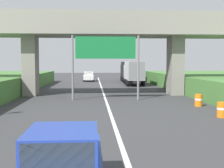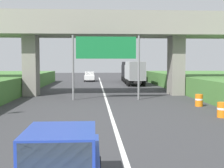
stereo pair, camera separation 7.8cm
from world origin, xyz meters
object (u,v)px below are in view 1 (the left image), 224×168
car_blue (63,166)px  construction_barrel_3 (199,100)px  construction_barrel_2 (222,110)px  car_white (89,76)px  overhead_highway_sign (106,52)px  truck_silver (134,72)px  truck_black (128,71)px

car_blue → construction_barrel_3: size_ratio=4.56×
car_blue → construction_barrel_2: 13.31m
car_white → construction_barrel_3: (8.63, -31.74, -0.40)m
overhead_highway_sign → car_white: 27.65m
car_blue → construction_barrel_3: bearing=60.5°
car_blue → construction_barrel_2: bearing=51.6°
overhead_highway_sign → car_blue: 19.72m
truck_silver → car_white: (-6.67, 10.06, -1.08)m
car_blue → truck_black: bearing=81.5°
car_blue → car_white: size_ratio=1.00×
construction_barrel_3 → construction_barrel_2: bearing=-92.9°
truck_silver → overhead_highway_sign: bearing=-105.4°
truck_silver → construction_barrel_2: 26.37m
car_white → truck_black: bearing=-11.3°
truck_silver → construction_barrel_3: bearing=-84.8°
overhead_highway_sign → construction_barrel_3: size_ratio=6.53×
truck_black → construction_barrel_2: (1.45, -34.95, -1.47)m
overhead_highway_sign → truck_black: bearing=79.0°
construction_barrel_2 → construction_barrel_3: 4.60m
car_blue → truck_silver: bearing=79.9°
truck_black → construction_barrel_3: truck_black is taller
construction_barrel_2 → construction_barrel_3: bearing=87.1°
construction_barrel_3 → overhead_highway_sign: bearing=147.1°
overhead_highway_sign → truck_silver: size_ratio=0.81×
truck_black → construction_barrel_2: size_ratio=8.11×
overhead_highway_sign → car_blue: bearing=-95.2°
overhead_highway_sign → car_blue: overhead_highway_sign is taller
car_white → construction_barrel_2: 37.29m
overhead_highway_sign → construction_barrel_2: overhead_highway_sign is taller
truck_silver → truck_black: same height
overhead_highway_sign → truck_black: size_ratio=0.81×
truck_black → construction_barrel_3: 30.43m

